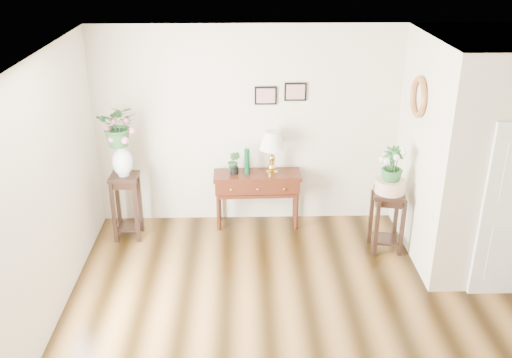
{
  "coord_description": "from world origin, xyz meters",
  "views": [
    {
      "loc": [
        -0.97,
        -4.73,
        3.93
      ],
      "look_at": [
        -0.82,
        1.3,
        1.25
      ],
      "focal_mm": 40.0,
      "sensor_mm": 36.0,
      "label": 1
    }
  ],
  "objects_px": {
    "plant_stand_a": "(127,206)",
    "plant_stand_b": "(386,221)",
    "console_table": "(257,199)",
    "table_lamp": "(272,150)"
  },
  "relations": [
    {
      "from": "console_table",
      "to": "table_lamp",
      "type": "height_order",
      "value": "table_lamp"
    },
    {
      "from": "table_lamp",
      "to": "plant_stand_a",
      "type": "height_order",
      "value": "table_lamp"
    },
    {
      "from": "table_lamp",
      "to": "plant_stand_a",
      "type": "distance_m",
      "value": 2.12
    },
    {
      "from": "plant_stand_b",
      "to": "table_lamp",
      "type": "bearing_deg",
      "value": 154.21
    },
    {
      "from": "plant_stand_a",
      "to": "plant_stand_b",
      "type": "relative_size",
      "value": 1.11
    },
    {
      "from": "table_lamp",
      "to": "plant_stand_a",
      "type": "relative_size",
      "value": 0.67
    },
    {
      "from": "console_table",
      "to": "plant_stand_b",
      "type": "distance_m",
      "value": 1.81
    },
    {
      "from": "plant_stand_a",
      "to": "plant_stand_b",
      "type": "distance_m",
      "value": 3.47
    },
    {
      "from": "table_lamp",
      "to": "console_table",
      "type": "bearing_deg",
      "value": 180.0
    },
    {
      "from": "table_lamp",
      "to": "plant_stand_b",
      "type": "height_order",
      "value": "table_lamp"
    }
  ]
}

